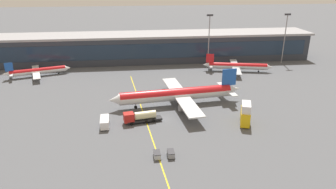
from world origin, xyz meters
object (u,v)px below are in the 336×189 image
object	(u,v)px
fuel_tanker	(140,117)
catering_lift	(246,114)
main_airliner	(177,94)
lavatory_truck	(105,122)
commuter_jet_far	(38,71)
commuter_jet_near	(237,66)
baggage_cart_0	(157,155)
baggage_cart_1	(171,154)

from	to	relation	value
fuel_tanker	catering_lift	xyz separation A→B (m)	(29.01, -4.33, 1.32)
fuel_tanker	catering_lift	world-z (taller)	catering_lift
main_airliner	lavatory_truck	world-z (taller)	main_airliner
commuter_jet_far	commuter_jet_near	distance (m)	83.44
fuel_tanker	lavatory_truck	size ratio (longest dim) A/B	1.88
lavatory_truck	catering_lift	world-z (taller)	catering_lift
lavatory_truck	catering_lift	distance (m)	38.90
baggage_cart_0	commuter_jet_far	size ratio (longest dim) A/B	0.11
lavatory_truck	baggage_cart_1	bearing A→B (deg)	-46.84
baggage_cart_0	commuter_jet_far	xyz separation A→B (m)	(-43.45, 66.15, 1.42)
main_airliner	catering_lift	world-z (taller)	main_airliner
main_airliner	commuter_jet_near	distance (m)	45.42
baggage_cart_1	commuter_jet_far	size ratio (longest dim) A/B	0.11
baggage_cart_0	catering_lift	bearing A→B (deg)	28.90
catering_lift	baggage_cart_0	xyz separation A→B (m)	(-25.83, -14.26, -2.28)
fuel_tanker	baggage_cart_1	bearing A→B (deg)	-71.00
lavatory_truck	baggage_cart_1	xyz separation A→B (m)	(16.12, -17.19, -0.64)
fuel_tanker	lavatory_truck	distance (m)	9.84
baggage_cart_1	commuter_jet_far	bearing A→B (deg)	125.22
baggage_cart_1	main_airliner	bearing A→B (deg)	79.00
baggage_cart_1	fuel_tanker	bearing A→B (deg)	109.00
main_airliner	commuter_jet_near	size ratio (longest dim) A/B	1.47
commuter_jet_near	lavatory_truck	bearing A→B (deg)	-139.11
lavatory_truck	commuter_jet_near	distance (m)	69.92
fuel_tanker	lavatory_truck	bearing A→B (deg)	-172.27
main_airliner	lavatory_truck	xyz separation A→B (m)	(-21.90, -12.54, -2.19)
catering_lift	commuter_jet_far	size ratio (longest dim) A/B	0.28
fuel_tanker	commuter_jet_far	world-z (taller)	commuter_jet_far
main_airliner	baggage_cart_1	size ratio (longest dim) A/B	16.07
baggage_cart_1	baggage_cart_0	bearing A→B (deg)	-178.73
baggage_cart_1	catering_lift	bearing A→B (deg)	32.08
lavatory_truck	commuter_jet_near	xyz separation A→B (m)	(52.85, 45.76, 1.01)
baggage_cart_1	commuter_jet_far	world-z (taller)	commuter_jet_far
baggage_cart_1	commuter_jet_near	xyz separation A→B (m)	(36.73, 62.96, 1.65)
commuter_jet_far	main_airliner	bearing A→B (deg)	-34.73
catering_lift	baggage_cart_0	distance (m)	29.59
commuter_jet_far	commuter_jet_near	size ratio (longest dim) A/B	0.87
commuter_jet_far	baggage_cart_0	bearing A→B (deg)	-56.70
commuter_jet_far	commuter_jet_near	xyz separation A→B (m)	(83.38, -3.12, 0.23)
main_airliner	lavatory_truck	size ratio (longest dim) A/B	7.32
main_airliner	lavatory_truck	distance (m)	25.33
main_airliner	catering_lift	size ratio (longest dim) A/B	5.96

